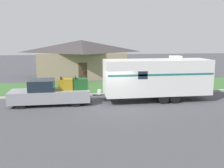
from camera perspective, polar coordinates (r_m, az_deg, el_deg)
name	(u,v)px	position (r m, az deg, el deg)	size (l,w,h in m)	color
ground_plane	(116,107)	(17.83, 0.85, -5.17)	(120.00, 120.00, 0.00)	#47474C
curb_strip	(108,94)	(21.41, -0.83, -2.34)	(80.00, 0.30, 0.14)	#ADADA8
lawn_strip	(103,87)	(24.96, -1.99, -0.64)	(80.00, 7.00, 0.03)	#3D6B33
house_across_street	(82,58)	(32.12, -6.98, 5.99)	(11.06, 7.91, 4.59)	gray
pickup_truck	(51,93)	(18.72, -13.73, -1.97)	(5.82, 1.98, 2.00)	black
travel_trailer	(157,77)	(19.52, 10.22, 1.59)	(9.02, 2.45, 3.47)	black
mailbox	(182,80)	(24.21, 15.75, 0.93)	(0.48, 0.20, 1.26)	brown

